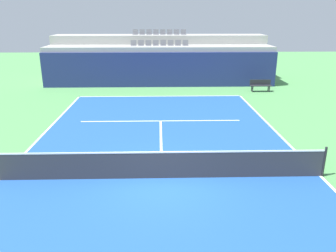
# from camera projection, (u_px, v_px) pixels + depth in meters

# --- Properties ---
(ground_plane) EXTENTS (80.00, 80.00, 0.00)m
(ground_plane) POSITION_uv_depth(u_px,v_px,m) (162.00, 178.00, 11.33)
(ground_plane) COLOR #4C8C4C
(court_surface) EXTENTS (11.00, 24.00, 0.01)m
(court_surface) POSITION_uv_depth(u_px,v_px,m) (162.00, 178.00, 11.33)
(court_surface) COLOR #1E4C99
(court_surface) RESTS_ON ground_plane
(baseline_far) EXTENTS (11.00, 0.10, 0.00)m
(baseline_far) POSITION_uv_depth(u_px,v_px,m) (160.00, 96.00, 22.66)
(baseline_far) COLOR white
(baseline_far) RESTS_ON court_surface
(sideline_right) EXTENTS (0.10, 24.00, 0.00)m
(sideline_right) POSITION_uv_depth(u_px,v_px,m) (320.00, 176.00, 11.47)
(sideline_right) COLOR white
(sideline_right) RESTS_ON court_surface
(service_line_far) EXTENTS (8.26, 0.10, 0.00)m
(service_line_far) POSITION_uv_depth(u_px,v_px,m) (161.00, 121.00, 17.40)
(service_line_far) COLOR white
(service_line_far) RESTS_ON court_surface
(centre_service_line) EXTENTS (0.10, 6.40, 0.00)m
(centre_service_line) POSITION_uv_depth(u_px,v_px,m) (161.00, 143.00, 14.37)
(centre_service_line) COLOR white
(centre_service_line) RESTS_ON court_surface
(back_wall) EXTENTS (17.67, 0.30, 2.59)m
(back_wall) POSITION_uv_depth(u_px,v_px,m) (160.00, 70.00, 25.27)
(back_wall) COLOR navy
(back_wall) RESTS_ON ground_plane
(stands_tier_lower) EXTENTS (17.67, 2.40, 2.95)m
(stands_tier_lower) POSITION_uv_depth(u_px,v_px,m) (160.00, 65.00, 26.49)
(stands_tier_lower) COLOR #9E9E99
(stands_tier_lower) RESTS_ON ground_plane
(stands_tier_upper) EXTENTS (17.67, 2.40, 3.65)m
(stands_tier_upper) POSITION_uv_depth(u_px,v_px,m) (160.00, 57.00, 28.66)
(stands_tier_upper) COLOR #9E9E99
(stands_tier_upper) RESTS_ON ground_plane
(seating_row_lower) EXTENTS (4.50, 0.44, 0.44)m
(seating_row_lower) POSITION_uv_depth(u_px,v_px,m) (160.00, 44.00, 26.08)
(seating_row_lower) COLOR slate
(seating_row_lower) RESTS_ON stands_tier_lower
(seating_row_upper) EXTENTS (4.50, 0.44, 0.44)m
(seating_row_upper) POSITION_uv_depth(u_px,v_px,m) (159.00, 33.00, 28.13)
(seating_row_upper) COLOR slate
(seating_row_upper) RESTS_ON stands_tier_upper
(tennis_net) EXTENTS (11.08, 0.08, 1.07)m
(tennis_net) POSITION_uv_depth(u_px,v_px,m) (162.00, 165.00, 11.17)
(tennis_net) COLOR black
(tennis_net) RESTS_ON court_surface
(player_bench) EXTENTS (1.50, 0.40, 0.85)m
(player_bench) POSITION_uv_depth(u_px,v_px,m) (261.00, 85.00, 23.94)
(player_bench) COLOR #232328
(player_bench) RESTS_ON ground_plane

